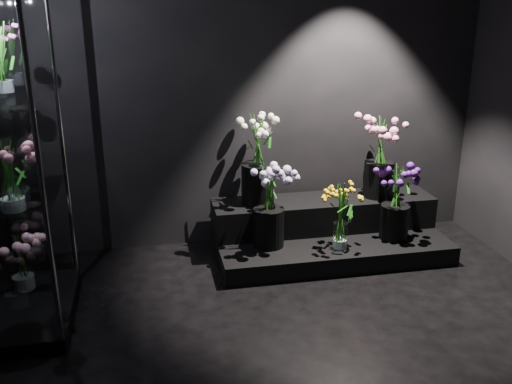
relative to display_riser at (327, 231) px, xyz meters
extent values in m
plane|color=black|center=(-0.61, -1.63, -0.17)|extent=(4.00, 4.00, 0.00)
plane|color=black|center=(-0.61, 0.37, 1.23)|extent=(4.00, 0.00, 4.00)
cube|color=black|center=(0.00, -0.09, -0.09)|extent=(1.88, 0.84, 0.16)
cube|color=black|center=(0.00, 0.11, 0.11)|extent=(1.88, 0.42, 0.26)
cube|color=black|center=(-2.29, -0.63, -0.12)|extent=(0.59, 0.98, 0.10)
cube|color=white|center=(-2.29, -0.63, 0.66)|extent=(0.53, 0.92, 0.01)
cylinder|color=white|center=(0.00, -0.32, 0.09)|extent=(0.12, 0.12, 0.21)
cylinder|color=black|center=(-0.54, -0.16, 0.14)|extent=(0.24, 0.24, 0.31)
cylinder|color=black|center=(0.50, -0.22, 0.13)|extent=(0.23, 0.23, 0.29)
cylinder|color=black|center=(-0.56, 0.14, 0.41)|extent=(0.27, 0.27, 0.33)
cylinder|color=black|center=(0.47, 0.09, 0.40)|extent=(0.25, 0.25, 0.30)
cylinder|color=white|center=(-2.24, -0.85, 0.78)|extent=(0.15, 0.15, 0.22)
cylinder|color=white|center=(-2.26, -0.49, 1.41)|extent=(0.11, 0.11, 0.21)
cylinder|color=white|center=(-2.34, -0.41, 0.07)|extent=(0.16, 0.16, 0.28)
camera|label=1|loc=(-1.46, -4.21, 1.88)|focal=40.00mm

